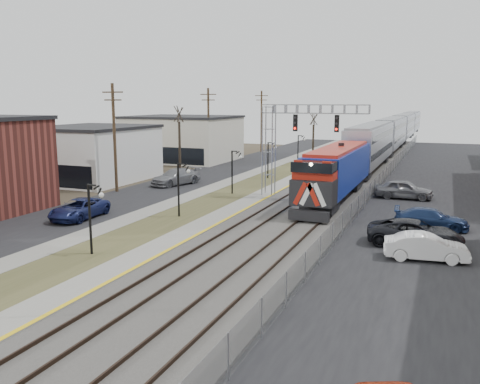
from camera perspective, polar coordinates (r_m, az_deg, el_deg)
The scene contains 23 objects.
ground at distance 21.53m, azimuth -21.24°, elevation -13.68°, with size 160.00×160.00×0.00m, color #473D2D.
street_west at distance 55.90m, azimuth -5.16°, elevation 1.53°, with size 7.00×120.00×0.04m, color black.
sidewalk at distance 54.00m, azimuth -0.91°, elevation 1.28°, with size 2.00×120.00×0.08m, color gray.
grass_median at distance 52.91m, azimuth 2.08°, elevation 1.08°, with size 4.00×120.00×0.06m, color #434424.
platform at distance 51.96m, azimuth 5.19°, elevation 0.97°, with size 2.00×120.00×0.24m, color gray.
ballast_bed at distance 50.75m, azimuth 10.59°, elevation 0.59°, with size 8.00×120.00×0.20m, color #595651.
parking_lot at distance 49.84m, azimuth 24.22°, elevation -0.42°, with size 16.00×120.00×0.04m, color black.
platform_edge at distance 51.69m, azimuth 6.12°, elevation 1.05°, with size 0.24×120.00×0.01m, color gold.
track_near at distance 51.15m, azimuth 8.40°, elevation 0.93°, with size 1.58×120.00×0.15m.
track_far at distance 50.45m, azimuth 12.26°, elevation 0.68°, with size 1.58×120.00×0.15m.
train at distance 89.60m, azimuth 16.83°, elevation 6.30°, with size 3.00×108.65×5.33m.
signal_gantry at distance 44.03m, azimuth 5.39°, elevation 6.46°, with size 9.00×1.07×8.15m.
lampposts at distance 37.54m, azimuth -6.71°, elevation 0.26°, with size 0.14×62.14×4.00m.
utility_poles at distance 48.43m, azimuth -13.91°, elevation 5.85°, with size 0.28×80.28×10.00m.
fence at distance 49.99m, azimuth 15.33°, elevation 1.07°, with size 0.04×120.00×1.60m, color gray.
buildings_west at distance 52.09m, azimuth -20.14°, elevation 3.62°, with size 14.00×67.00×7.00m.
bare_trees at distance 59.55m, azimuth -4.47°, elevation 4.67°, with size 12.30×42.30×5.95m.
car_lot_b at distance 29.03m, azimuth 20.15°, elevation -5.89°, with size 1.52×4.35×1.43m, color white.
car_lot_c at distance 31.64m, azimuth 19.08°, elevation -4.44°, with size 2.52×5.46×1.52m, color black.
car_lot_d at distance 36.05m, azimuth 20.67°, elevation -2.89°, with size 1.92×4.73×1.37m, color #16264D.
car_lot_e at distance 46.33m, azimuth 17.93°, elevation 0.26°, with size 1.95×4.84×1.65m, color slate.
car_street_a at distance 38.50m, azimuth -17.61°, elevation -1.87°, with size 2.35×5.09×1.41m, color #161E4F.
car_street_b at distance 51.73m, azimuth -7.24°, elevation 1.66°, with size 2.27×5.57×1.62m, color gray.
Camera 1 is at (13.91, -14.07, 8.49)m, focal length 38.00 mm.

